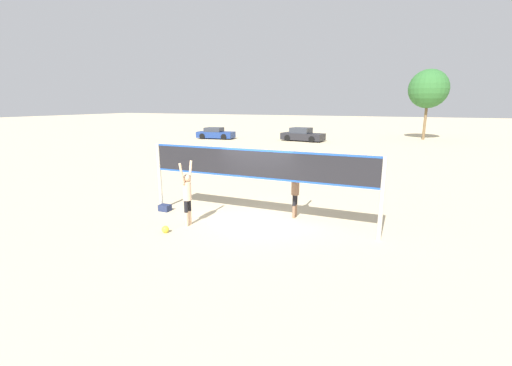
% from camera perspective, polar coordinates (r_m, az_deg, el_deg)
% --- Properties ---
extents(ground_plane, '(200.00, 200.00, 0.00)m').
position_cam_1_polar(ground_plane, '(11.72, 0.00, -6.55)').
color(ground_plane, beige).
extents(volleyball_net, '(8.03, 0.13, 2.50)m').
position_cam_1_polar(volleyball_net, '(11.25, 0.00, 1.92)').
color(volleyball_net, beige).
rests_on(volleyball_net, ground_plane).
extents(player_spiker, '(0.28, 0.70, 2.14)m').
position_cam_1_polar(player_spiker, '(11.33, -11.43, -1.56)').
color(player_spiker, beige).
rests_on(player_spiker, ground_plane).
extents(player_blocker, '(0.28, 0.69, 2.03)m').
position_cam_1_polar(player_blocker, '(12.00, 6.57, -0.86)').
color(player_blocker, '#8C664C').
rests_on(player_blocker, ground_plane).
extents(volleyball, '(0.23, 0.23, 0.23)m').
position_cam_1_polar(volleyball, '(11.13, -14.87, -7.47)').
color(volleyball, yellow).
rests_on(volleyball, ground_plane).
extents(gear_bag, '(0.42, 0.31, 0.24)m').
position_cam_1_polar(gear_bag, '(13.33, -14.94, -4.01)').
color(gear_bag, navy).
rests_on(gear_bag, ground_plane).
extents(parked_car_near, '(4.34, 2.29, 1.27)m').
position_cam_1_polar(parked_car_near, '(39.41, -6.78, 8.18)').
color(parked_car_near, navy).
rests_on(parked_car_near, ground_plane).
extents(parked_car_mid, '(4.69, 2.45, 1.41)m').
position_cam_1_polar(parked_car_mid, '(37.13, 7.73, 7.93)').
color(parked_car_mid, '#232328').
rests_on(parked_car_mid, ground_plane).
extents(tree_left_cluster, '(4.11, 4.11, 7.51)m').
position_cam_1_polar(tree_left_cluster, '(42.39, 26.82, 13.82)').
color(tree_left_cluster, brown).
rests_on(tree_left_cluster, ground_plane).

